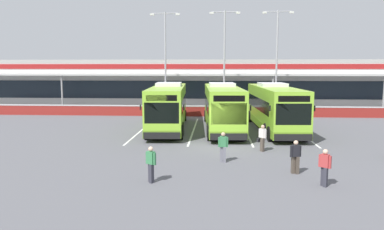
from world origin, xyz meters
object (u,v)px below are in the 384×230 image
pedestrian_near_bin (295,156)px  pedestrian_approaching_bus (151,163)px  pedestrian_child (325,166)px  coach_bus_centre (274,108)px  lamp_post_east (277,56)px  coach_bus_left_centre (222,108)px  pedestrian_in_dark_coat (223,146)px  lamp_post_centre (224,56)px  lamp_post_west (165,56)px  pedestrian_with_handbag (262,137)px  coach_bus_leftmost (168,107)px

pedestrian_near_bin → pedestrian_approaching_bus: 6.89m
pedestrian_child → pedestrian_near_bin: size_ratio=1.00×
coach_bus_centre → lamp_post_east: lamp_post_east is taller
coach_bus_left_centre → pedestrian_approaching_bus: coach_bus_left_centre is taller
pedestrian_in_dark_coat → lamp_post_centre: size_ratio=0.15×
coach_bus_left_centre → lamp_post_east: bearing=60.3°
coach_bus_left_centre → lamp_post_west: size_ratio=1.12×
pedestrian_with_handbag → pedestrian_child: size_ratio=1.00×
lamp_post_west → lamp_post_centre: size_ratio=1.00×
coach_bus_centre → pedestrian_in_dark_coat: 11.43m
pedestrian_child → lamp_post_centre: lamp_post_centre is taller
coach_bus_centre → pedestrian_with_handbag: 8.07m
pedestrian_approaching_bus → lamp_post_east: (9.27, 24.67, 5.42)m
coach_bus_leftmost → coach_bus_centre: bearing=-0.6°
coach_bus_left_centre → lamp_post_east: 12.73m
pedestrian_in_dark_coat → lamp_post_east: 22.40m
lamp_post_west → pedestrian_child: bearing=-68.0°
lamp_post_west → coach_bus_left_centre: bearing=-60.9°
lamp_post_west → lamp_post_east: (12.02, -0.64, 0.00)m
pedestrian_child → lamp_post_west: 27.91m
coach_bus_leftmost → pedestrian_near_bin: size_ratio=7.57×
pedestrian_with_handbag → pedestrian_in_dark_coat: size_ratio=1.00×
lamp_post_centre → lamp_post_east: size_ratio=1.00×
coach_bus_leftmost → coach_bus_left_centre: 4.44m
pedestrian_approaching_bus → lamp_post_east: lamp_post_east is taller
coach_bus_centre → pedestrian_near_bin: 12.62m
coach_bus_left_centre → lamp_post_centre: 11.26m
lamp_post_west → pedestrian_near_bin: bearing=-68.2°
lamp_post_west → lamp_post_east: size_ratio=1.00×
pedestrian_with_handbag → pedestrian_near_bin: 4.86m
coach_bus_left_centre → lamp_post_east: size_ratio=1.12×
coach_bus_leftmost → lamp_post_west: (-1.68, 10.88, 4.50)m
coach_bus_leftmost → pedestrian_near_bin: 14.84m
pedestrian_in_dark_coat → lamp_post_centre: (0.47, 20.86, 5.42)m
pedestrian_approaching_bus → lamp_post_west: bearing=96.2°
pedestrian_with_handbag → pedestrian_near_bin: same height
coach_bus_left_centre → lamp_post_centre: (0.34, 10.32, 4.50)m
pedestrian_child → lamp_post_west: lamp_post_west is taller
pedestrian_approaching_bus → coach_bus_centre: bearing=62.3°
pedestrian_in_dark_coat → coach_bus_centre: bearing=67.9°
coach_bus_centre → lamp_post_west: (-10.27, 10.97, 4.50)m
pedestrian_with_handbag → pedestrian_approaching_bus: bearing=-130.9°
coach_bus_centre → lamp_post_west: lamp_post_west is taller
lamp_post_centre → pedestrian_in_dark_coat: bearing=-91.3°
lamp_post_east → coach_bus_left_centre: bearing=-119.7°
coach_bus_leftmost → pedestrian_approaching_bus: (1.06, -14.43, -0.91)m
pedestrian_in_dark_coat → pedestrian_child: (4.25, -3.86, 0.00)m
pedestrian_approaching_bus → pedestrian_near_bin: bearing=15.0°
coach_bus_leftmost → pedestrian_child: coach_bus_leftmost is taller
pedestrian_child → pedestrian_near_bin: bearing=114.3°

